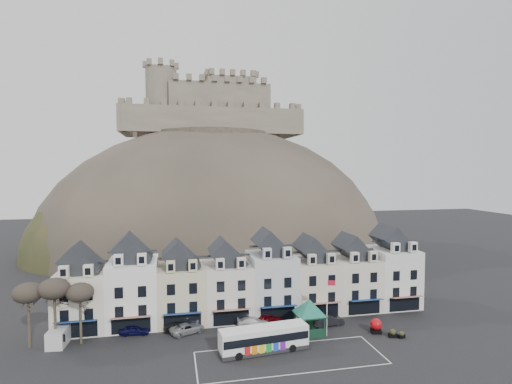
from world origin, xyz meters
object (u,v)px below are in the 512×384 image
(car_navy, at_px, (135,329))
(car_black, at_px, (178,326))
(red_buoy, at_px, (376,325))
(bus_shelter, at_px, (309,307))
(bus, at_px, (264,338))
(car_silver, at_px, (187,328))
(car_charcoal, at_px, (327,320))
(car_maroon, at_px, (269,318))
(white_van, at_px, (60,335))
(flagpole, at_px, (328,303))
(car_white, at_px, (253,322))

(car_navy, relative_size, car_black, 0.99)
(red_buoy, distance_m, car_black, 27.09)
(bus_shelter, relative_size, car_black, 1.89)
(bus, relative_size, car_silver, 2.40)
(bus_shelter, xyz_separation_m, car_charcoal, (3.46, 2.25, -2.89))
(car_black, bearing_deg, car_maroon, -103.19)
(bus_shelter, bearing_deg, car_maroon, 131.41)
(bus, height_order, car_charcoal, bus)
(bus_shelter, distance_m, white_van, 32.50)
(bus_shelter, height_order, car_black, bus_shelter)
(white_van, bearing_deg, car_maroon, 6.02)
(white_van, xyz_separation_m, car_maroon, (27.73, 0.91, -0.37))
(white_van, bearing_deg, car_silver, 3.68)
(red_buoy, height_order, car_maroon, red_buoy)
(bus, height_order, flagpole, flagpole)
(car_navy, height_order, car_black, car_navy)
(car_navy, bearing_deg, car_silver, -92.24)
(car_silver, bearing_deg, car_navy, 57.76)
(bus, bearing_deg, car_silver, 133.84)
(car_silver, bearing_deg, bus, -153.88)
(car_white, relative_size, car_charcoal, 0.96)
(flagpole, relative_size, car_silver, 1.68)
(flagpole, bearing_deg, bus, -164.14)
(bus_shelter, distance_m, car_black, 18.23)
(bus, xyz_separation_m, car_navy, (-15.91, 8.50, -1.04))
(flagpole, xyz_separation_m, car_navy, (-25.23, 5.86, -3.78))
(flagpole, relative_size, car_charcoal, 1.62)
(car_black, bearing_deg, car_silver, -144.03)
(flagpole, height_order, car_black, flagpole)
(bus_shelter, relative_size, car_maroon, 1.79)
(white_van, xyz_separation_m, car_white, (25.23, 0.15, -0.42))
(bus, distance_m, bus_shelter, 8.35)
(car_navy, bearing_deg, red_buoy, -94.91)
(car_maroon, bearing_deg, white_van, 82.13)
(bus, height_order, car_maroon, bus)
(red_buoy, xyz_separation_m, flagpole, (-6.88, 0.35, 3.44))
(car_white, bearing_deg, bus_shelter, -113.22)
(white_van, xyz_separation_m, car_silver, (16.03, -0.13, -0.43))
(car_navy, relative_size, car_charcoal, 0.82)
(white_van, height_order, car_silver, white_van)
(flagpole, bearing_deg, car_white, 150.52)
(car_navy, bearing_deg, flagpole, -97.04)
(car_silver, height_order, car_charcoal, car_charcoal)
(car_navy, height_order, car_silver, car_navy)
(bus, relative_size, flagpole, 1.43)
(car_silver, distance_m, car_charcoal, 19.65)
(car_silver, bearing_deg, flagpole, -128.83)
(flagpole, relative_size, car_white, 1.70)
(bus, distance_m, car_navy, 18.07)
(white_van, distance_m, car_silver, 16.03)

